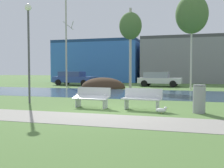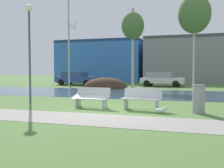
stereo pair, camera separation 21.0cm
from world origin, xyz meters
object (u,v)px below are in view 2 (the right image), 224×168
object	(u,v)px
bench_right	(142,98)
parked_sedan_second_white	(161,79)
parked_van_nearest_blue	(77,78)
trash_bin	(199,99)
streetlamp	(29,37)
seagull	(161,110)
bench_left	(92,97)

from	to	relation	value
bench_right	parked_sedan_second_white	xyz separation A→B (m)	(-1.05, 16.23, 0.29)
parked_van_nearest_blue	parked_sedan_second_white	xyz separation A→B (m)	(9.18, 0.35, -0.03)
bench_right	trash_bin	xyz separation A→B (m)	(2.21, -0.23, 0.08)
streetlamp	trash_bin	bearing A→B (deg)	-6.28
bench_right	parked_sedan_second_white	distance (m)	16.26
seagull	trash_bin	bearing A→B (deg)	21.35
trash_bin	streetlamp	xyz separation A→B (m)	(-7.92, 0.87, 2.72)
bench_left	seagull	bearing A→B (deg)	-13.92
streetlamp	parked_sedan_second_white	distance (m)	16.46
bench_left	seagull	xyz separation A→B (m)	(3.06, -0.76, -0.34)
bench_left	parked_sedan_second_white	size ratio (longest dim) A/B	0.38
seagull	streetlamp	bearing A→B (deg)	168.00
seagull	parked_van_nearest_blue	size ratio (longest dim) A/B	0.10
parked_van_nearest_blue	bench_right	bearing A→B (deg)	-57.20
bench_right	trash_bin	size ratio (longest dim) A/B	1.54
trash_bin	seagull	bearing A→B (deg)	-158.65
bench_right	parked_sedan_second_white	size ratio (longest dim) A/B	0.38
streetlamp	parked_sedan_second_white	bearing A→B (deg)	73.37
streetlamp	parked_van_nearest_blue	world-z (taller)	streetlamp
bench_left	streetlamp	bearing A→B (deg)	169.69
bench_right	bench_left	bearing A→B (deg)	180.00
bench_right	streetlamp	world-z (taller)	streetlamp
seagull	parked_van_nearest_blue	world-z (taller)	parked_van_nearest_blue
seagull	bench_left	bearing A→B (deg)	166.08
bench_left	seagull	world-z (taller)	bench_left
bench_left	streetlamp	world-z (taller)	streetlamp
trash_bin	parked_sedan_second_white	world-z (taller)	parked_sedan_second_white
seagull	parked_sedan_second_white	distance (m)	17.10
seagull	parked_van_nearest_blue	xyz separation A→B (m)	(-11.10, 16.64, 0.66)
trash_bin	parked_van_nearest_blue	bearing A→B (deg)	127.68
bench_left	trash_bin	size ratio (longest dim) A/B	1.54
trash_bin	parked_sedan_second_white	size ratio (longest dim) A/B	0.24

